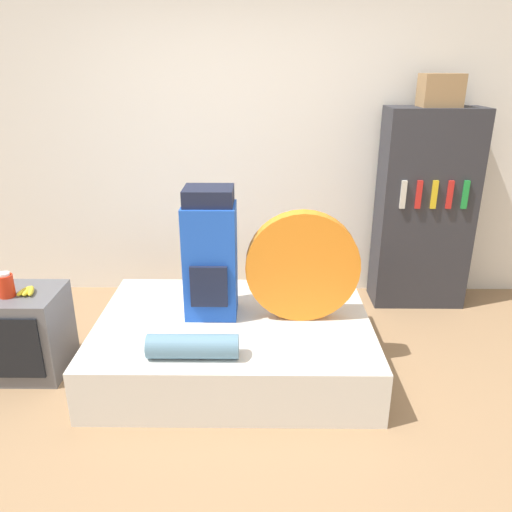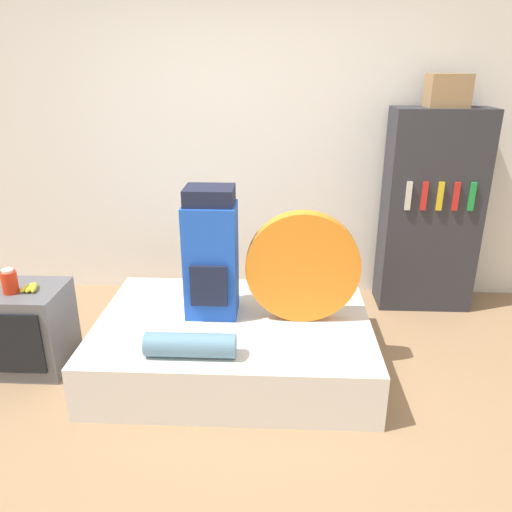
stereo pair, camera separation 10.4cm
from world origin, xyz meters
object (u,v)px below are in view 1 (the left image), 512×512
object	(u,v)px
bookshelf	(424,210)
canister	(6,285)
backpack	(210,255)
sleeping_roll	(193,346)
television	(23,332)
cardboard_box	(441,90)
tent_bag	(302,267)

from	to	relation	value
bookshelf	canister	bearing A→B (deg)	-158.57
backpack	sleeping_roll	xyz separation A→B (m)	(-0.06, -0.55, -0.35)
television	canister	world-z (taller)	canister
cardboard_box	television	bearing A→B (deg)	-159.28
canister	bookshelf	world-z (taller)	bookshelf
tent_bag	canister	xyz separation A→B (m)	(-1.86, -0.15, -0.07)
television	sleeping_roll	bearing A→B (deg)	-18.27
tent_bag	canister	bearing A→B (deg)	-175.37
backpack	canister	world-z (taller)	backpack
sleeping_roll	cardboard_box	bearing A→B (deg)	40.59
backpack	sleeping_roll	size ratio (longest dim) A/B	1.65
sleeping_roll	canister	distance (m)	1.27
backpack	television	distance (m)	1.34
tent_bag	cardboard_box	xyz separation A→B (m)	(1.08, 1.00, 1.03)
sleeping_roll	backpack	bearing A→B (deg)	83.81
backpack	tent_bag	bearing A→B (deg)	-5.58
canister	bookshelf	distance (m)	3.16
backpack	canister	size ratio (longest dim) A/B	5.41
tent_bag	sleeping_roll	bearing A→B (deg)	-143.15
sleeping_roll	bookshelf	world-z (taller)	bookshelf
sleeping_roll	bookshelf	distance (m)	2.32
bookshelf	cardboard_box	size ratio (longest dim) A/B	5.49
bookshelf	television	bearing A→B (deg)	-159.20
tent_bag	television	distance (m)	1.89
cardboard_box	bookshelf	bearing A→B (deg)	171.77
sleeping_roll	cardboard_box	xyz separation A→B (m)	(1.74, 1.49, 1.33)
backpack	canister	bearing A→B (deg)	-170.60
backpack	bookshelf	distance (m)	1.92
tent_bag	cardboard_box	bearing A→B (deg)	42.68
bookshelf	cardboard_box	distance (m)	0.94
television	canister	bearing A→B (deg)	-119.25
tent_bag	bookshelf	bearing A→B (deg)	42.95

